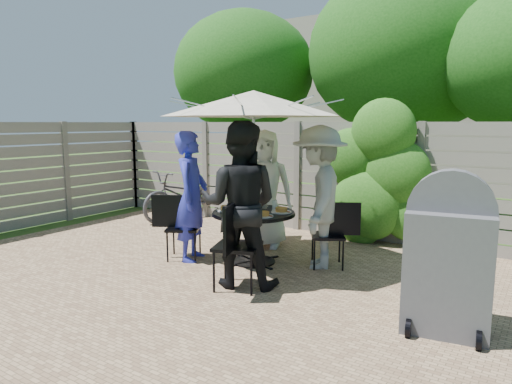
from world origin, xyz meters
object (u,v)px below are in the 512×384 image
Objects in this scene: person_right at (319,198)px; glass_front at (258,210)px; person_back at (264,189)px; glass_left at (232,207)px; plate_back at (259,205)px; bicycle at (185,195)px; patio_table at (254,227)px; syrup_jug at (250,205)px; plate_extra at (264,215)px; person_front at (240,205)px; person_left at (192,197)px; chair_back at (266,226)px; bbq_grill at (448,259)px; chair_left at (183,240)px; plate_left at (226,209)px; umbrella at (254,104)px; chair_right at (328,248)px; glass_back at (250,202)px; glass_right at (275,205)px; coffee_cup at (264,204)px; plate_right at (281,211)px; plate_front at (248,215)px.

glass_front is (-0.57, -0.52, -0.14)m from person_right.
glass_left is (0.13, -0.96, -0.10)m from person_back.
bicycle reaches higher than plate_back.
patio_table is 0.30m from syrup_jug.
plate_extra is 3.42m from bicycle.
person_front is 1.21m from plate_back.
person_left is at bearing -45.00° from person_front.
bbq_grill is (2.87, -1.59, 0.37)m from chair_back.
chair_left is 0.61m from person_left.
plate_extra is 0.43m from syrup_jug.
plate_back is 1.00× the size of plate_left.
umbrella is 18.77× the size of syrup_jug.
bbq_grill reaches higher than chair_right.
syrup_jug is at bearing -54.86° from glass_back.
person_left is 12.29× the size of glass_right.
glass_front is at bearing 5.42° from chair_back.
chair_left reaches higher than syrup_jug.
person_front is 2.19× the size of chair_right.
chair_back is (-0.38, 0.89, -1.77)m from umbrella.
bicycle is at bearing 153.28° from plate_back.
bicycle reaches higher than chair_right.
plate_back is at bearing 148.59° from coffee_cup.
chair_back is at bearing 92.61° from plate_left.
plate_right is at bearing -113.45° from person_front.
plate_front is at bearing -66.94° from patio_table.
glass_back is (0.18, -0.69, 0.48)m from chair_back.
patio_table is at bearing 135.06° from glass_front.
chair_back is 1.32m from glass_front.
glass_back reaches higher than plate_right.
chair_right reaches higher than glass_back.
plate_back is at bearing 83.88° from glass_left.
glass_front is (0.20, -0.20, 0.28)m from patio_table.
person_left is 3.28m from bbq_grill.
bicycle is (-2.24, 0.69, 0.19)m from chair_back.
plate_extra is (0.66, -1.09, 0.43)m from chair_back.
coffee_cup is at bearing -76.69° from person_left.
chair_right is at bearing -7.41° from chair_left.
person_right is at bearing 140.07° from bbq_grill.
chair_left is 0.76m from plate_left.
bicycle reaches higher than glass_right.
glass_right is at bearing 101.93° from plate_extra.
chair_left is 5.50× the size of syrup_jug.
chair_back reaches higher than glass_back.
chair_right is (0.89, 0.38, -1.81)m from umbrella.
bicycle reaches higher than syrup_jug.
glass_left is (0.18, -1.09, 0.48)m from chair_back.
chair_right is at bearing -139.21° from person_front.
plate_extra is 0.48m from glass_left.
person_left is 6.62× the size of plate_left.
plate_back is (0.18, -0.43, -0.15)m from person_back.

